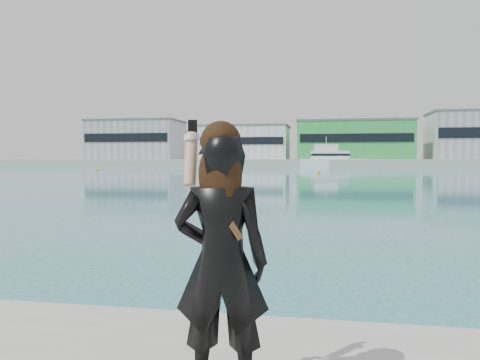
% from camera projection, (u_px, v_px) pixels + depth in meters
% --- Properties ---
extents(far_quay, '(320.00, 40.00, 2.00)m').
position_uv_depth(far_quay, '(324.00, 163.00, 131.44)').
color(far_quay, '#9E9E99').
rests_on(far_quay, ground).
extents(warehouse_grey_left, '(26.52, 16.36, 11.50)m').
position_uv_depth(warehouse_grey_left, '(136.00, 140.00, 139.02)').
color(warehouse_grey_left, gray).
rests_on(warehouse_grey_left, far_quay).
extents(warehouse_white, '(24.48, 15.35, 9.50)m').
position_uv_depth(warehouse_white, '(246.00, 142.00, 133.14)').
color(warehouse_white, silver).
rests_on(warehouse_white, far_quay).
extents(warehouse_green, '(30.60, 16.36, 10.50)m').
position_uv_depth(warehouse_green, '(354.00, 140.00, 127.72)').
color(warehouse_green, green).
rests_on(warehouse_green, far_quay).
extents(warehouse_grey_right, '(25.50, 15.35, 12.50)m').
position_uv_depth(warehouse_grey_right, '(480.00, 135.00, 121.92)').
color(warehouse_grey_right, gray).
rests_on(warehouse_grey_right, far_quay).
extents(flagpole_left, '(1.28, 0.16, 8.00)m').
position_uv_depth(flagpole_left, '(185.00, 143.00, 129.15)').
color(flagpole_left, silver).
rests_on(flagpole_left, far_quay).
extents(flagpole_right, '(1.28, 0.16, 8.00)m').
position_uv_depth(flagpole_right, '(412.00, 141.00, 118.36)').
color(flagpole_right, silver).
rests_on(flagpole_right, far_quay).
extents(motor_yacht, '(16.49, 6.44, 7.49)m').
position_uv_depth(motor_yacht, '(332.00, 159.00, 113.67)').
color(motor_yacht, white).
rests_on(motor_yacht, ground).
extents(buoy_near, '(0.50, 0.50, 0.50)m').
position_uv_depth(buoy_near, '(319.00, 174.00, 70.37)').
color(buoy_near, '#FFB80D').
rests_on(buoy_near, ground).
extents(buoy_far, '(0.50, 0.50, 0.50)m').
position_uv_depth(buoy_far, '(97.00, 170.00, 87.75)').
color(buoy_far, '#FFB80D').
rests_on(buoy_far, ground).
extents(woman, '(0.69, 0.50, 1.87)m').
position_uv_depth(woman, '(221.00, 255.00, 3.15)').
color(woman, black).
rests_on(woman, near_quay).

